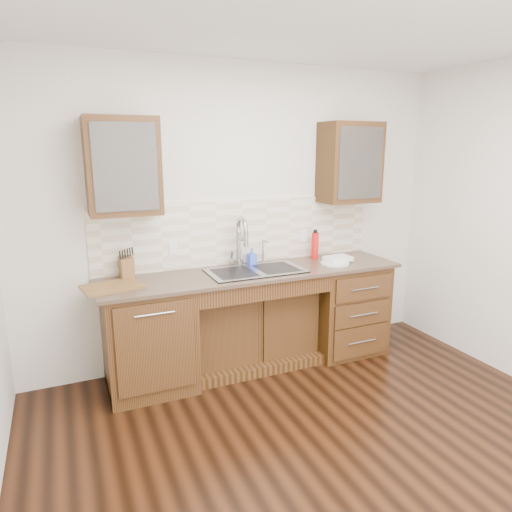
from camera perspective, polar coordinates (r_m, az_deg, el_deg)
name	(u,v)px	position (r m, az deg, el deg)	size (l,w,h in m)	color
ground	(341,466)	(3.31, 10.64, -24.43)	(4.00, 3.50, 0.10)	#321709
wall_back	(239,216)	(4.26, -2.15, 5.08)	(4.00, 0.10, 2.70)	silver
base_cabinet_left	(149,337)	(3.93, -13.26, -9.86)	(0.70, 0.62, 0.88)	#593014
base_cabinet_center	(250,326)	(4.28, -0.70, -8.77)	(1.20, 0.44, 0.70)	#593014
base_cabinet_right	(343,306)	(4.61, 10.77, -6.19)	(0.70, 0.62, 0.88)	#593014
countertop	(255,272)	(4.02, -0.14, -2.07)	(2.70, 0.65, 0.03)	#84705B
backsplash	(241,232)	(4.23, -1.83, 3.02)	(2.70, 0.02, 0.59)	beige
sink	(256,281)	(4.02, -0.06, -3.09)	(0.84, 0.46, 0.19)	#9E9EA5
faucet	(238,245)	(4.13, -2.21, 1.43)	(0.04, 0.04, 0.40)	#999993
filter_tap	(263,251)	(4.25, 0.89, 0.68)	(0.02, 0.02, 0.24)	#999993
upper_cabinet_left	(123,166)	(3.74, -16.34, 10.70)	(0.55, 0.34, 0.75)	#593014
upper_cabinet_right	(350,163)	(4.52, 11.61, 11.35)	(0.55, 0.34, 0.75)	#593014
outlet_left	(173,247)	(4.05, -10.34, 1.10)	(0.08, 0.01, 0.12)	white
outlet_right	(303,236)	(4.51, 5.95, 2.52)	(0.08, 0.01, 0.12)	white
soap_bottle	(252,257)	(4.18, -0.54, -0.10)	(0.07, 0.07, 0.16)	blue
water_bottle	(315,246)	(4.46, 7.37, 1.28)	(0.07, 0.07, 0.26)	red
plate	(335,263)	(4.30, 9.83, -0.92)	(0.27, 0.27, 0.01)	silver
dish_towel	(338,258)	(4.38, 10.20, -0.31)	(0.24, 0.18, 0.04)	white
knife_block	(127,268)	(3.90, -15.86, -1.44)	(0.10, 0.17, 0.18)	#97602A
cutting_board	(112,287)	(3.70, -17.54, -3.68)	(0.44, 0.31, 0.02)	brown
cup_left_a	(107,173)	(3.73, -18.11, 9.78)	(0.12, 0.12, 0.10)	white
cup_left_b	(132,174)	(3.76, -15.22, 9.87)	(0.09, 0.09, 0.08)	white
cup_right_a	(338,169)	(4.45, 10.20, 10.65)	(0.11, 0.11, 0.09)	silver
cup_right_b	(359,168)	(4.59, 12.81, 10.64)	(0.10, 0.10, 0.09)	silver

